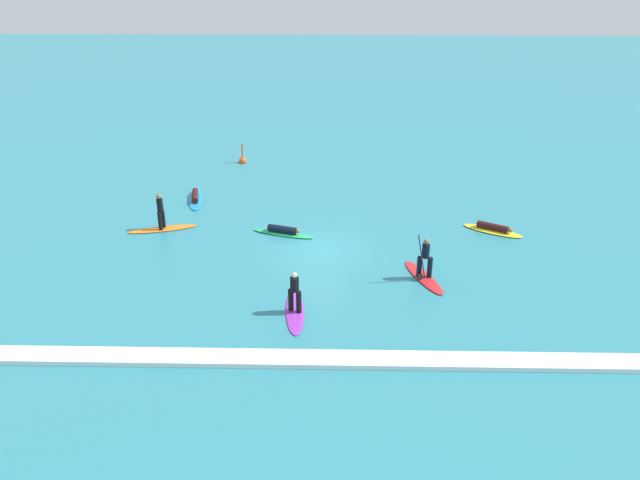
# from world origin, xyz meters

# --- Properties ---
(ground_plane) EXTENTS (120.00, 120.00, 0.00)m
(ground_plane) POSITION_xyz_m (0.00, 0.00, 0.00)
(ground_plane) COLOR teal
(ground_plane) RESTS_ON ground
(surfer_on_green_board) EXTENTS (3.06, 1.43, 0.44)m
(surfer_on_green_board) POSITION_xyz_m (-1.78, 1.58, 0.16)
(surfer_on_green_board) COLOR #23B266
(surfer_on_green_board) RESTS_ON ground_plane
(surfer_on_red_board) EXTENTS (1.76, 3.12, 2.15)m
(surfer_on_red_board) POSITION_xyz_m (4.37, -2.51, 0.46)
(surfer_on_red_board) COLOR red
(surfer_on_red_board) RESTS_ON ground_plane
(surfer_on_orange_board) EXTENTS (3.31, 1.51, 1.84)m
(surfer_on_orange_board) POSITION_xyz_m (-7.61, 2.00, 0.48)
(surfer_on_orange_board) COLOR orange
(surfer_on_orange_board) RESTS_ON ground_plane
(surfer_on_blue_board) EXTENTS (1.28, 3.23, 0.40)m
(surfer_on_blue_board) POSITION_xyz_m (-6.74, 5.76, 0.13)
(surfer_on_blue_board) COLOR #1E8CD1
(surfer_on_blue_board) RESTS_ON ground_plane
(surfer_on_purple_board) EXTENTS (0.95, 3.28, 1.73)m
(surfer_on_purple_board) POSITION_xyz_m (-0.83, -5.27, 0.45)
(surfer_on_purple_board) COLOR purple
(surfer_on_purple_board) RESTS_ON ground_plane
(surfer_on_yellow_board) EXTENTS (2.89, 2.06, 0.42)m
(surfer_on_yellow_board) POSITION_xyz_m (8.22, 2.11, 0.14)
(surfer_on_yellow_board) COLOR yellow
(surfer_on_yellow_board) RESTS_ON ground_plane
(marker_buoy) EXTENTS (0.47, 0.47, 1.33)m
(marker_buoy) POSITION_xyz_m (-4.96, 11.69, 0.17)
(marker_buoy) COLOR #E55119
(marker_buoy) RESTS_ON ground_plane
(wave_crest) EXTENTS (23.24, 0.90, 0.18)m
(wave_crest) POSITION_xyz_m (0.00, -8.35, 0.09)
(wave_crest) COLOR white
(wave_crest) RESTS_ON ground_plane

